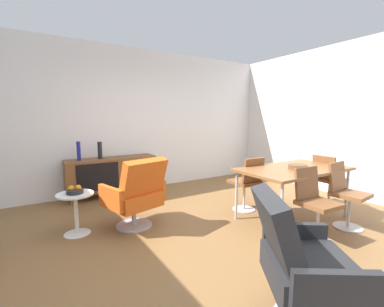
{
  "coord_description": "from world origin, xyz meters",
  "views": [
    {
      "loc": [
        -1.72,
        -2.45,
        1.44
      ],
      "look_at": [
        0.27,
        0.73,
        0.93
      ],
      "focal_mm": 24.11,
      "sensor_mm": 36.0,
      "label": 1
    }
  ],
  "objects": [
    {
      "name": "sideboard",
      "position": [
        -0.5,
        2.3,
        0.44
      ],
      "size": [
        1.6,
        0.45,
        0.72
      ],
      "color": "brown",
      "rests_on": "ground_plane"
    },
    {
      "name": "lounge_chair_red",
      "position": [
        -0.61,
        0.72,
        0.47
      ],
      "size": [
        0.83,
        0.79,
        0.95
      ],
      "color": "#D85919",
      "rests_on": "ground_plane"
    },
    {
      "name": "dining_chair_front_right",
      "position": [
        1.77,
        -0.72,
        0.47
      ],
      "size": [
        0.43,
        0.45,
        0.86
      ],
      "color": "brown",
      "rests_on": "ground_plane"
    },
    {
      "name": "side_table_round",
      "position": [
        -1.31,
        0.93,
        0.32
      ],
      "size": [
        0.44,
        0.44,
        0.52
      ],
      "color": "white",
      "rests_on": "ground_plane"
    },
    {
      "name": "armchair_black_shell",
      "position": [
        -0.2,
        -1.44,
        0.47
      ],
      "size": [
        0.89,
        0.9,
        0.95
      ],
      "color": "#262628",
      "rests_on": "ground_plane"
    },
    {
      "name": "dining_chair_back_left",
      "position": [
        1.07,
        0.4,
        0.47
      ],
      "size": [
        0.4,
        0.43,
        0.86
      ],
      "color": "brown",
      "rests_on": "ground_plane"
    },
    {
      "name": "dining_chair_far_end",
      "position": [
        2.31,
        -0.15,
        0.47
      ],
      "size": [
        0.44,
        0.42,
        0.86
      ],
      "color": "brown",
      "rests_on": "ground_plane"
    },
    {
      "name": "dining_chair_front_left",
      "position": [
        1.08,
        -0.72,
        0.47
      ],
      "size": [
        0.42,
        0.45,
        0.86
      ],
      "color": "brown",
      "rests_on": "ground_plane"
    },
    {
      "name": "wooden_bowl_on_table",
      "position": [
        1.41,
        -0.23,
        0.77
      ],
      "size": [
        0.26,
        0.26,
        0.06
      ],
      "primitive_type": "cylinder",
      "color": "brown",
      "rests_on": "dining_table"
    },
    {
      "name": "dining_table",
      "position": [
        1.42,
        -0.16,
        0.7
      ],
      "size": [
        1.6,
        0.9,
        0.74
      ],
      "color": "brown",
      "rests_on": "ground_plane"
    },
    {
      "name": "wall_right",
      "position": [
        3.2,
        0.0,
        1.4
      ],
      "size": [
        0.12,
        5.6,
        2.8
      ],
      "primitive_type": "cube",
      "color": "white",
      "rests_on": "ground_plane"
    },
    {
      "name": "fruit_bowl",
      "position": [
        -1.31,
        0.93,
        0.56
      ],
      "size": [
        0.2,
        0.2,
        0.11
      ],
      "color": "#262628",
      "rests_on": "side_table_round"
    },
    {
      "name": "vase_cobalt",
      "position": [
        -0.7,
        2.3,
        0.87
      ],
      "size": [
        0.08,
        0.08,
        0.3
      ],
      "color": "black",
      "rests_on": "sideboard"
    },
    {
      "name": "wall_back",
      "position": [
        0.0,
        2.6,
        1.4
      ],
      "size": [
        6.8,
        0.12,
        2.8
      ],
      "primitive_type": "cube",
      "color": "white",
      "rests_on": "ground_plane"
    },
    {
      "name": "vase_sculptural_dark",
      "position": [
        -1.05,
        2.3,
        0.88
      ],
      "size": [
        0.06,
        0.06,
        0.33
      ],
      "color": "navy",
      "rests_on": "sideboard"
    },
    {
      "name": "ground_plane",
      "position": [
        0.0,
        0.0,
        0.0
      ],
      "size": [
        8.32,
        8.32,
        0.0
      ],
      "primitive_type": "plane",
      "color": "brown"
    }
  ]
}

